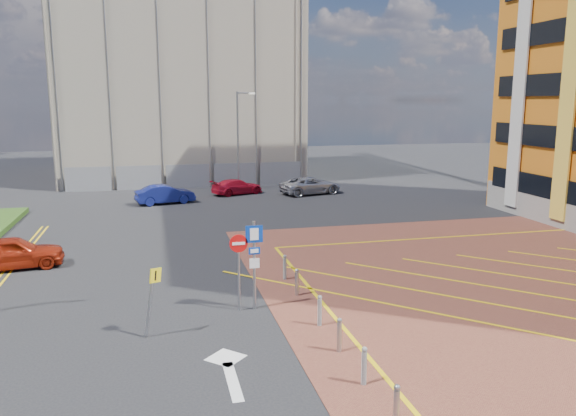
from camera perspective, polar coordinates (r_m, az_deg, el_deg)
name	(u,v)px	position (r m, az deg, el deg)	size (l,w,h in m)	color
ground	(246,321)	(19.31, -4.34, -11.36)	(140.00, 140.00, 0.00)	black
lamp_back	(239,137)	(46.27, -5.02, 7.20)	(1.53, 0.16, 8.00)	#9EA0A8
sign_cluster	(249,257)	(19.64, -4.03, -4.94)	(1.17, 0.12, 3.20)	#9EA0A8
warning_sign	(152,293)	(18.06, -13.68, -8.41)	(0.63, 0.39, 2.25)	#9EA0A8
bollard_row	(326,320)	(18.12, 3.85, -11.29)	(0.14, 11.14, 0.90)	#9EA0A8
construction_building	(178,62)	(57.85, -11.10, 14.36)	(21.20, 19.20, 22.00)	#A59787
construction_fence	(200,176)	(48.22, -8.94, 3.25)	(21.60, 0.06, 2.00)	gray
car_red_left	(12,253)	(27.51, -26.23, -4.09)	(1.72, 4.27, 1.45)	#9F230D
car_blue_back	(165,194)	(41.12, -12.38, 1.37)	(1.44, 4.14, 1.37)	navy
car_red_back	(237,187)	(44.43, -5.19, 2.17)	(1.68, 4.12, 1.20)	red
car_silver_back	(311,185)	(44.42, 2.32, 2.31)	(2.27, 4.92, 1.37)	#A8A7AF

